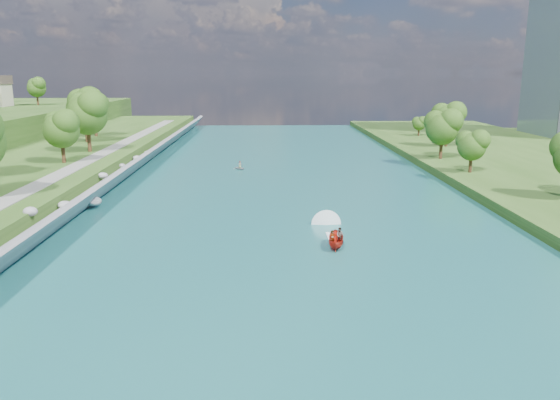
{
  "coord_description": "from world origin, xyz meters",
  "views": [
    {
      "loc": [
        -2.53,
        -52.8,
        17.9
      ],
      "look_at": [
        -0.71,
        13.41,
        2.5
      ],
      "focal_mm": 35.0,
      "sensor_mm": 36.0,
      "label": 1
    }
  ],
  "objects": [
    {
      "name": "trees_east",
      "position": [
        36.44,
        46.44,
        6.79
      ],
      "size": [
        17.05,
        135.05,
        11.94
      ],
      "color": "#224612",
      "rests_on": "berm_east"
    },
    {
      "name": "ground",
      "position": [
        0.0,
        0.0,
        0.0
      ],
      "size": [
        260.0,
        260.0,
        0.0
      ],
      "primitive_type": "plane",
      "color": "#2D5119",
      "rests_on": "ground"
    },
    {
      "name": "raft",
      "position": [
        -7.35,
        49.89,
        0.45
      ],
      "size": [
        3.04,
        3.25,
        1.57
      ],
      "rotation": [
        0.0,
        0.0,
        0.58
      ],
      "color": "#999DA1",
      "rests_on": "river_water"
    },
    {
      "name": "riprap_bank",
      "position": [
        -25.87,
        18.96,
        1.81
      ],
      "size": [
        4.57,
        236.0,
        4.39
      ],
      "color": "slate",
      "rests_on": "ground"
    },
    {
      "name": "motorboat",
      "position": [
        4.82,
        3.08,
        0.79
      ],
      "size": [
        3.6,
        18.96,
        2.02
      ],
      "rotation": [
        0.0,
        0.0,
        3.0
      ],
      "color": "#AE1A0D",
      "rests_on": "river_water"
    },
    {
      "name": "river_water",
      "position": [
        0.0,
        20.0,
        0.05
      ],
      "size": [
        55.0,
        240.0,
        0.1
      ],
      "primitive_type": "cube",
      "color": "#175857",
      "rests_on": "ground"
    },
    {
      "name": "riverside_path",
      "position": [
        -32.5,
        20.0,
        3.55
      ],
      "size": [
        3.0,
        200.0,
        0.1
      ],
      "primitive_type": "cube",
      "color": "gray",
      "rests_on": "berm_west"
    }
  ]
}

